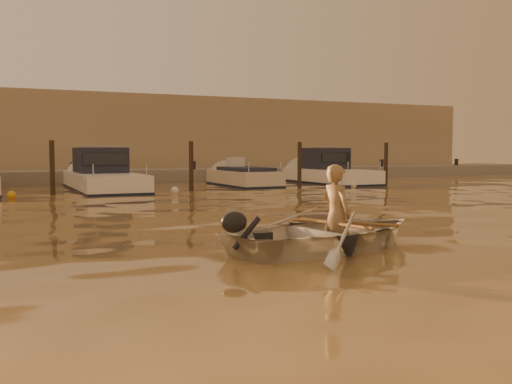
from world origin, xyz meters
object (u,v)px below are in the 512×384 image
moored_boat_4 (330,171)px  waterfront_building (125,138)px  moored_boat_3 (243,181)px  moored_boat_2 (103,175)px  dinghy (332,232)px  person (336,215)px

moored_boat_4 → waterfront_building: bearing=125.2°
waterfront_building → moored_boat_4: bearing=-54.8°
moored_boat_3 → waterfront_building: 11.63m
moored_boat_2 → moored_boat_4: size_ratio=1.18×
moored_boat_4 → waterfront_building: waterfront_building is taller
moored_boat_2 → moored_boat_4: (11.07, 0.00, 0.00)m
dinghy → person: person is taller
moored_boat_4 → waterfront_building: 13.59m
dinghy → waterfront_building: size_ratio=0.08×
dinghy → moored_boat_2: (-0.90, 16.06, 0.35)m
person → moored_boat_3: 16.92m
dinghy → moored_boat_4: 19.01m
person → moored_boat_4: bearing=-42.9°
dinghy → person: 0.30m
moored_boat_4 → moored_boat_2: bearing=180.0°
moored_boat_4 → person: bearing=-122.1°
person → moored_boat_2: bearing=-7.3°
moored_boat_2 → moored_boat_3: bearing=0.0°
moored_boat_2 → moored_boat_4: same height
moored_boat_2 → dinghy: bearing=-86.8°
person → moored_boat_4: 18.94m
waterfront_building → person: bearing=-94.8°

